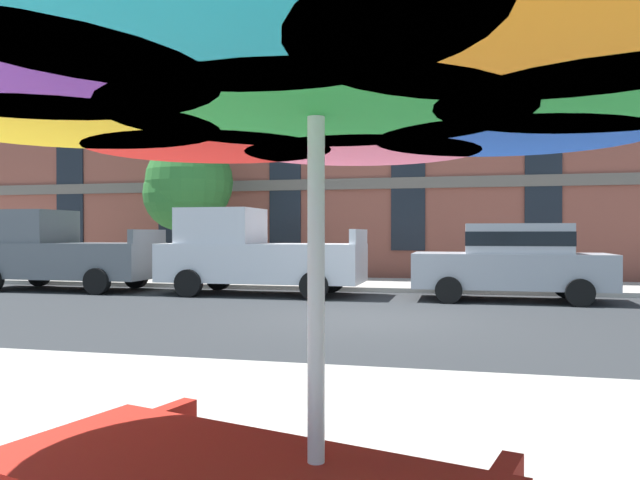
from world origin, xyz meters
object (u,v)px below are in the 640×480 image
(pickup_white, at_px, (254,254))
(patio_umbrella, at_px, (316,63))
(pickup_gray, at_px, (58,253))
(sedan_silver, at_px, (512,260))
(street_tree_left, at_px, (186,187))

(pickup_white, xyz_separation_m, patio_umbrella, (4.69, -12.70, 1.12))
(pickup_gray, bearing_deg, patio_umbrella, -50.79)
(sedan_silver, distance_m, patio_umbrella, 12.86)
(street_tree_left, bearing_deg, sedan_silver, -17.95)
(patio_umbrella, bearing_deg, pickup_white, 110.26)
(sedan_silver, bearing_deg, patio_umbrella, -97.24)
(pickup_gray, bearing_deg, pickup_white, 0.00)
(pickup_white, bearing_deg, pickup_gray, 180.00)
(pickup_gray, relative_size, street_tree_left, 1.12)
(sedan_silver, bearing_deg, street_tree_left, 162.05)
(sedan_silver, relative_size, patio_umbrella, 1.41)
(street_tree_left, bearing_deg, pickup_white, -43.05)
(street_tree_left, height_order, patio_umbrella, street_tree_left)
(pickup_white, distance_m, sedan_silver, 6.30)
(pickup_gray, distance_m, pickup_white, 5.67)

